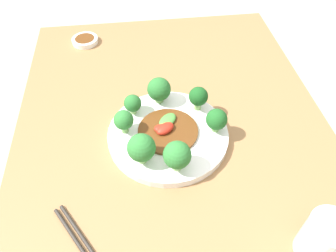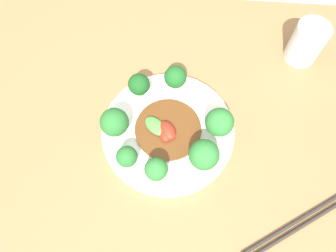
{
  "view_description": "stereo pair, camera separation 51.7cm",
  "coord_description": "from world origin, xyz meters",
  "px_view_note": "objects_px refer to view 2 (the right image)",
  "views": [
    {
      "loc": [
        0.45,
        -0.08,
        1.33
      ],
      "look_at": [
        -0.04,
        -0.02,
        0.8
      ],
      "focal_mm": 35.0,
      "sensor_mm": 36.0,
      "label": 1
    },
    {
      "loc": [
        -0.02,
        -0.29,
        1.4
      ],
      "look_at": [
        -0.04,
        -0.02,
        0.8
      ],
      "focal_mm": 35.0,
      "sensor_mm": 36.0,
      "label": 2
    }
  ],
  "objects_px": {
    "drinking_glass": "(307,43)",
    "broccoli_west": "(114,122)",
    "broccoli_north": "(175,77)",
    "broccoli_south": "(156,169)",
    "chopsticks": "(296,226)",
    "broccoli_east": "(219,123)",
    "stirfry_center": "(166,129)",
    "plate": "(168,132)",
    "broccoli_southeast": "(204,155)",
    "broccoli_northwest": "(139,85)",
    "broccoli_southwest": "(127,157)"
  },
  "relations": [
    {
      "from": "stirfry_center",
      "to": "broccoli_south",
      "type": "bearing_deg",
      "value": -96.93
    },
    {
      "from": "plate",
      "to": "broccoli_southwest",
      "type": "relative_size",
      "value": 5.4
    },
    {
      "from": "broccoli_south",
      "to": "chopsticks",
      "type": "height_order",
      "value": "broccoli_south"
    },
    {
      "from": "broccoli_north",
      "to": "chopsticks",
      "type": "relative_size",
      "value": 0.28
    },
    {
      "from": "broccoli_west",
      "to": "chopsticks",
      "type": "distance_m",
      "value": 0.4
    },
    {
      "from": "broccoli_north",
      "to": "chopsticks",
      "type": "height_order",
      "value": "broccoli_north"
    },
    {
      "from": "chopsticks",
      "to": "broccoli_west",
      "type": "bearing_deg",
      "value": 155.69
    },
    {
      "from": "plate",
      "to": "broccoli_southeast",
      "type": "relative_size",
      "value": 3.84
    },
    {
      "from": "broccoli_southeast",
      "to": "broccoli_east",
      "type": "distance_m",
      "value": 0.07
    },
    {
      "from": "stirfry_center",
      "to": "drinking_glass",
      "type": "bearing_deg",
      "value": 37.02
    },
    {
      "from": "broccoli_north",
      "to": "broccoli_west",
      "type": "bearing_deg",
      "value": -134.15
    },
    {
      "from": "broccoli_north",
      "to": "chopsticks",
      "type": "xyz_separation_m",
      "value": [
        0.25,
        -0.28,
        -0.05
      ]
    },
    {
      "from": "plate",
      "to": "broccoli_east",
      "type": "relative_size",
      "value": 3.84
    },
    {
      "from": "broccoli_south",
      "to": "drinking_glass",
      "type": "height_order",
      "value": "drinking_glass"
    },
    {
      "from": "broccoli_southwest",
      "to": "drinking_glass",
      "type": "bearing_deg",
      "value": 38.93
    },
    {
      "from": "stirfry_center",
      "to": "chopsticks",
      "type": "height_order",
      "value": "stirfry_center"
    },
    {
      "from": "plate",
      "to": "stirfry_center",
      "type": "distance_m",
      "value": 0.02
    },
    {
      "from": "broccoli_west",
      "to": "broccoli_north",
      "type": "relative_size",
      "value": 1.14
    },
    {
      "from": "plate",
      "to": "broccoli_northwest",
      "type": "relative_size",
      "value": 4.39
    },
    {
      "from": "plate",
      "to": "drinking_glass",
      "type": "distance_m",
      "value": 0.37
    },
    {
      "from": "drinking_glass",
      "to": "broccoli_west",
      "type": "bearing_deg",
      "value": -149.96
    },
    {
      "from": "plate",
      "to": "broccoli_east",
      "type": "distance_m",
      "value": 0.11
    },
    {
      "from": "broccoli_east",
      "to": "broccoli_northwest",
      "type": "height_order",
      "value": "broccoli_east"
    },
    {
      "from": "broccoli_west",
      "to": "broccoli_south",
      "type": "relative_size",
      "value": 1.13
    },
    {
      "from": "broccoli_south",
      "to": "broccoli_east",
      "type": "bearing_deg",
      "value": 41.53
    },
    {
      "from": "broccoli_south",
      "to": "stirfry_center",
      "type": "distance_m",
      "value": 0.1
    },
    {
      "from": "drinking_glass",
      "to": "broccoli_south",
      "type": "bearing_deg",
      "value": -134.07
    },
    {
      "from": "chopsticks",
      "to": "broccoli_north",
      "type": "bearing_deg",
      "value": 131.59
    },
    {
      "from": "plate",
      "to": "stirfry_center",
      "type": "height_order",
      "value": "stirfry_center"
    },
    {
      "from": "broccoli_southwest",
      "to": "broccoli_south",
      "type": "relative_size",
      "value": 0.86
    },
    {
      "from": "broccoli_north",
      "to": "drinking_glass",
      "type": "bearing_deg",
      "value": 21.88
    },
    {
      "from": "plate",
      "to": "broccoli_south",
      "type": "height_order",
      "value": "broccoli_south"
    },
    {
      "from": "plate",
      "to": "broccoli_east",
      "type": "height_order",
      "value": "broccoli_east"
    },
    {
      "from": "broccoli_west",
      "to": "broccoli_north",
      "type": "distance_m",
      "value": 0.16
    },
    {
      "from": "plate",
      "to": "broccoli_north",
      "type": "height_order",
      "value": "broccoli_north"
    },
    {
      "from": "broccoli_east",
      "to": "broccoli_south",
      "type": "height_order",
      "value": "broccoli_east"
    },
    {
      "from": "broccoli_northwest",
      "to": "drinking_glass",
      "type": "xyz_separation_m",
      "value": [
        0.36,
        0.14,
        -0.01
      ]
    },
    {
      "from": "broccoli_north",
      "to": "broccoli_southeast",
      "type": "bearing_deg",
      "value": -69.26
    },
    {
      "from": "broccoli_east",
      "to": "broccoli_north",
      "type": "bearing_deg",
      "value": 132.22
    },
    {
      "from": "broccoli_northwest",
      "to": "stirfry_center",
      "type": "height_order",
      "value": "broccoli_northwest"
    },
    {
      "from": "broccoli_north",
      "to": "broccoli_south",
      "type": "bearing_deg",
      "value": -96.16
    },
    {
      "from": "broccoli_southwest",
      "to": "drinking_glass",
      "type": "height_order",
      "value": "drinking_glass"
    },
    {
      "from": "chopsticks",
      "to": "broccoli_south",
      "type": "bearing_deg",
      "value": 164.64
    },
    {
      "from": "drinking_glass",
      "to": "broccoli_northwest",
      "type": "bearing_deg",
      "value": -158.47
    },
    {
      "from": "plate",
      "to": "broccoli_west",
      "type": "height_order",
      "value": "broccoli_west"
    },
    {
      "from": "broccoli_north",
      "to": "stirfry_center",
      "type": "distance_m",
      "value": 0.11
    },
    {
      "from": "drinking_glass",
      "to": "broccoli_east",
      "type": "bearing_deg",
      "value": -131.75
    },
    {
      "from": "broccoli_southwest",
      "to": "broccoli_northwest",
      "type": "bearing_deg",
      "value": 87.57
    },
    {
      "from": "plate",
      "to": "stirfry_center",
      "type": "xyz_separation_m",
      "value": [
        -0.0,
        -0.0,
        0.02
      ]
    },
    {
      "from": "plate",
      "to": "broccoli_south",
      "type": "xyz_separation_m",
      "value": [
        -0.01,
        -0.1,
        0.05
      ]
    }
  ]
}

